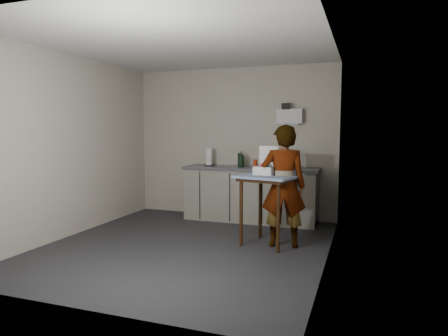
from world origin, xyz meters
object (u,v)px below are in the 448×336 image
(side_table, at_px, (269,184))
(dish_rack, at_px, (286,164))
(soap_bottle, at_px, (241,159))
(kitchen_counter, at_px, (251,196))
(paper_towel, at_px, (209,158))
(dark_bottle, at_px, (240,160))
(bakery_box, at_px, (265,168))
(standing_man, at_px, (283,186))
(soda_can, at_px, (255,163))

(side_table, distance_m, dish_rack, 1.32)
(soap_bottle, height_order, dish_rack, dish_rack)
(kitchen_counter, bearing_deg, paper_towel, -178.46)
(dark_bottle, bearing_deg, kitchen_counter, -15.13)
(soap_bottle, bearing_deg, dish_rack, 6.92)
(dark_bottle, distance_m, bakery_box, 1.48)
(bakery_box, bearing_deg, dark_bottle, 126.64)
(standing_man, height_order, soda_can, standing_man)
(bakery_box, bearing_deg, standing_man, -7.16)
(kitchen_counter, distance_m, soda_can, 0.55)
(kitchen_counter, bearing_deg, dish_rack, 5.06)
(soap_bottle, bearing_deg, bakery_box, -59.42)
(kitchen_counter, relative_size, side_table, 2.39)
(soap_bottle, bearing_deg, kitchen_counter, 13.90)
(soda_can, bearing_deg, dark_bottle, 173.16)
(soda_can, bearing_deg, bakery_box, -69.18)
(standing_man, bearing_deg, soap_bottle, -65.22)
(paper_towel, bearing_deg, side_table, -42.73)
(soda_can, relative_size, dark_bottle, 0.55)
(dish_rack, distance_m, bakery_box, 1.27)
(standing_man, bearing_deg, side_table, -17.95)
(side_table, height_order, bakery_box, bakery_box)
(kitchen_counter, relative_size, dark_bottle, 9.84)
(bakery_box, bearing_deg, kitchen_counter, 120.07)
(side_table, relative_size, standing_man, 0.59)
(dish_rack, height_order, bakery_box, bakery_box)
(soap_bottle, xyz_separation_m, paper_towel, (-0.59, 0.02, 0.01))
(standing_man, xyz_separation_m, dish_rack, (-0.22, 1.33, 0.18))
(dark_bottle, bearing_deg, soda_can, -6.84)
(side_table, distance_m, soda_can, 1.40)
(standing_man, relative_size, dark_bottle, 7.01)
(paper_towel, bearing_deg, kitchen_counter, 1.54)
(soda_can, bearing_deg, soap_bottle, -164.86)
(soda_can, height_order, dish_rack, dish_rack)
(standing_man, distance_m, soap_bottle, 1.58)
(standing_man, xyz_separation_m, soap_bottle, (-0.95, 1.24, 0.24))
(standing_man, xyz_separation_m, paper_towel, (-1.54, 1.26, 0.25))
(dark_bottle, bearing_deg, soap_bottle, -58.36)
(kitchen_counter, height_order, paper_towel, paper_towel)
(standing_man, xyz_separation_m, dark_bottle, (-1.01, 1.34, 0.23))
(dish_rack, bearing_deg, soda_can, -176.80)
(soda_can, bearing_deg, side_table, -67.52)
(side_table, distance_m, bakery_box, 0.22)
(kitchen_counter, xyz_separation_m, bakery_box, (0.54, -1.22, 0.60))
(side_table, height_order, paper_towel, paper_towel)
(kitchen_counter, distance_m, dish_rack, 0.80)
(paper_towel, bearing_deg, bakery_box, -43.03)
(soap_bottle, distance_m, bakery_box, 1.37)
(soda_can, height_order, bakery_box, bakery_box)
(soap_bottle, relative_size, soda_can, 2.12)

